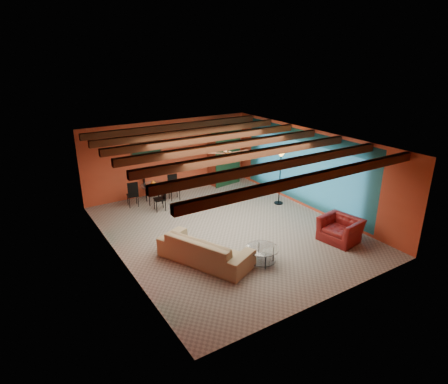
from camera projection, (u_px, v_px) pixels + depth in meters
room at (226, 153)px, 10.67m from camera, size 6.52×8.01×2.71m
sofa at (205, 249)px, 9.61m from camera, size 1.89×2.62×0.71m
armchair at (340, 229)px, 10.67m from camera, size 1.08×1.19×0.68m
coffee_table at (262, 255)px, 9.57m from camera, size 1.11×1.11×0.43m
dining_table at (154, 190)px, 13.27m from camera, size 1.99×1.99×0.92m
armoire at (224, 158)px, 15.07m from camera, size 1.27×0.76×2.10m
floor_lamp at (280, 178)px, 13.04m from camera, size 0.45×0.45×1.92m
ceiling_fan at (228, 154)px, 10.58m from camera, size 1.50×1.50×0.44m
painting at (146, 152)px, 13.52m from camera, size 1.05×0.03×0.65m
potted_plant at (224, 125)px, 14.62m from camera, size 0.47×0.42×0.49m
vase at (153, 176)px, 13.08m from camera, size 0.18×0.18×0.18m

